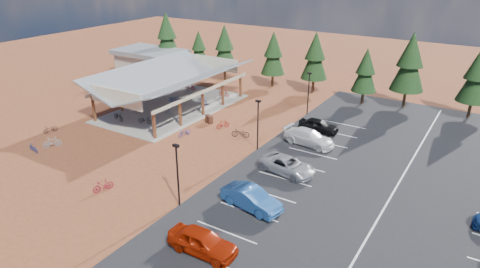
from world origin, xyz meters
TOP-DOWN VIEW (x-y plane):
  - ground at (0.00, 0.00)m, footprint 140.00×140.00m
  - asphalt_lot at (18.50, 3.00)m, footprint 27.00×44.00m
  - concrete_pad at (-10.00, 7.00)m, footprint 10.60×18.60m
  - bike_pavilion at (-10.00, 7.00)m, footprint 11.65×19.40m
  - outbuilding at (-24.00, 18.00)m, footprint 11.00×7.00m
  - lamp_post_0 at (5.00, -10.00)m, footprint 0.50×0.25m
  - lamp_post_1 at (5.00, 2.00)m, footprint 0.50×0.25m
  - lamp_post_2 at (5.00, 14.00)m, footprint 0.50×0.25m
  - trash_bin_0 at (-3.57, 5.42)m, footprint 0.60×0.60m
  - trash_bin_1 at (-3.05, 5.24)m, footprint 0.60×0.60m
  - pine_0 at (-23.19, 21.36)m, footprint 4.06×4.06m
  - pine_1 at (-17.44, 22.24)m, footprint 2.96×2.96m
  - pine_2 at (-11.94, 21.36)m, footprint 3.60×3.60m
  - pine_3 at (-4.06, 22.04)m, footprint 3.43×3.43m
  - pine_4 at (2.09, 22.44)m, footprint 3.63×3.63m
  - pine_5 at (9.45, 21.19)m, footprint 3.13×3.13m
  - pine_6 at (14.26, 22.74)m, footprint 4.05×4.05m
  - pine_7 at (21.61, 22.97)m, footprint 3.62×3.62m
  - bike_0 at (-12.49, 0.21)m, footprint 2.01×1.10m
  - bike_1 at (-12.86, 2.99)m, footprint 1.53×0.56m
  - bike_2 at (-11.14, 8.41)m, footprint 1.97×0.91m
  - bike_3 at (-12.90, 13.97)m, footprint 1.62×0.82m
  - bike_4 at (-9.16, 1.06)m, footprint 1.73×0.88m
  - bike_5 at (-8.78, 4.66)m, footprint 1.60×0.51m
  - bike_6 at (-7.79, 10.02)m, footprint 2.00×1.10m
  - bike_7 at (-7.17, 14.04)m, footprint 1.88×0.75m
  - bike_8 at (-16.21, -6.11)m, footprint 0.82×1.63m
  - bike_9 at (-12.69, -8.41)m, footprint 1.34×1.77m
  - bike_10 at (-13.24, -10.11)m, footprint 1.64×0.78m
  - bike_11 at (-1.63, -11.64)m, footprint 1.07×1.81m
  - bike_14 at (-3.22, 0.81)m, footprint 0.82×1.76m
  - bike_15 at (-1.07, 4.85)m, footprint 1.19×1.61m
  - bike_16 at (1.94, 3.71)m, footprint 2.02×1.27m
  - car_0 at (9.91, -13.57)m, footprint 4.82×2.06m
  - car_1 at (9.88, -7.42)m, footprint 5.16×2.48m
  - car_2 at (9.64, -0.86)m, footprint 5.51×3.19m
  - car_3 at (8.82, 5.76)m, footprint 5.51×2.75m
  - car_4 at (8.34, 9.42)m, footprint 4.36×1.90m

SIDE VIEW (x-z plane):
  - ground at x=0.00m, z-range 0.00..0.00m
  - asphalt_lot at x=18.50m, z-range 0.00..0.04m
  - concrete_pad at x=-10.00m, z-range 0.00..0.10m
  - bike_8 at x=-16.21m, z-range 0.00..0.82m
  - bike_10 at x=-13.24m, z-range 0.00..0.83m
  - bike_14 at x=-3.22m, z-range 0.00..0.89m
  - trash_bin_0 at x=-3.57m, z-range 0.00..0.90m
  - trash_bin_1 at x=-3.05m, z-range 0.00..0.90m
  - bike_15 at x=-1.07m, z-range 0.00..0.96m
  - bike_16 at x=1.94m, z-range 0.00..1.00m
  - bike_11 at x=-1.63m, z-range 0.00..1.05m
  - bike_9 at x=-12.69m, z-range 0.00..1.06m
  - bike_4 at x=-9.16m, z-range 0.10..0.97m
  - bike_1 at x=-12.86m, z-range 0.10..1.00m
  - bike_3 at x=-12.90m, z-range 0.10..1.04m
  - bike_5 at x=-8.78m, z-range 0.10..1.05m
  - bike_6 at x=-7.79m, z-range 0.10..1.10m
  - bike_2 at x=-11.14m, z-range 0.10..1.10m
  - bike_0 at x=-12.49m, z-range 0.10..1.10m
  - bike_7 at x=-7.17m, z-range 0.10..1.20m
  - car_2 at x=9.64m, z-range 0.04..1.48m
  - car_4 at x=8.34m, z-range 0.04..1.50m
  - car_3 at x=8.82m, z-range 0.04..1.58m
  - car_0 at x=9.91m, z-range 0.04..1.66m
  - car_1 at x=9.88m, z-range 0.04..1.67m
  - outbuilding at x=-24.00m, z-range 0.08..3.98m
  - lamp_post_0 at x=5.00m, z-range 0.41..5.55m
  - lamp_post_1 at x=5.00m, z-range 0.41..5.55m
  - lamp_post_2 at x=5.00m, z-range 0.41..5.55m
  - bike_pavilion at x=-10.00m, z-range 1.34..6.31m
  - pine_1 at x=-17.44m, z-range 0.76..7.66m
  - pine_5 at x=9.45m, z-range 0.80..8.09m
  - pine_3 at x=-4.06m, z-range 0.88..8.86m
  - pine_2 at x=-11.94m, z-range 0.93..9.30m
  - pine_7 at x=21.61m, z-range 0.93..9.37m
  - pine_4 at x=2.09m, z-range 0.93..9.38m
  - pine_6 at x=14.26m, z-range 1.05..10.48m
  - pine_0 at x=-23.19m, z-range 1.05..10.49m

